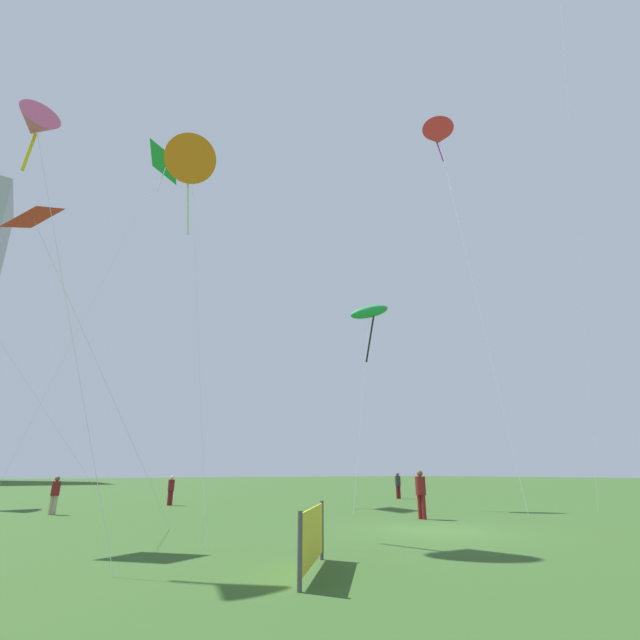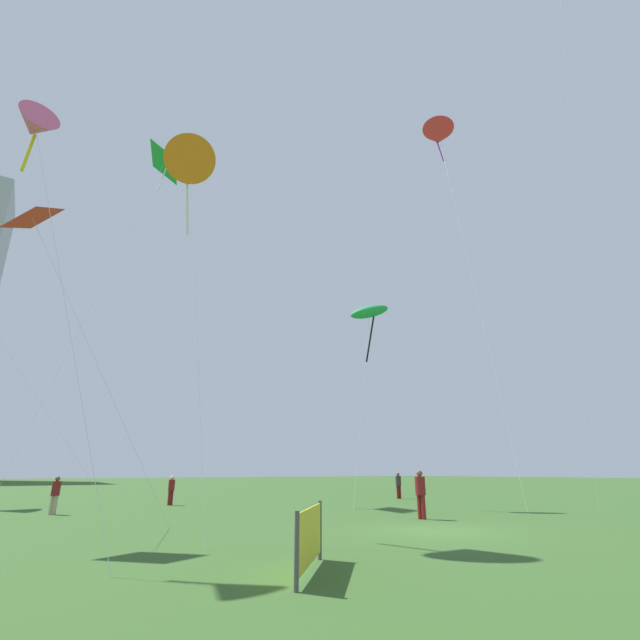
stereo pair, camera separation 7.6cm
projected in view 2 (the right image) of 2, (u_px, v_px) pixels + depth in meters
The scene contains 12 objects.
ground at pixel (437, 531), 14.49m from camera, with size 280.00×280.00×0.00m, color #335623.
person_standing_0 at pixel (171, 488), 25.68m from camera, with size 0.34×0.34×1.55m.
person_standing_1 at pixel (55, 492), 20.19m from camera, with size 0.35×0.35×1.58m.
person_standing_2 at pixel (420, 491), 18.29m from camera, with size 0.41×0.41×1.83m.
person_standing_3 at pixel (398, 483), 31.92m from camera, with size 0.38×0.38×1.71m.
kite_flying_0 at pixel (191, 164), 19.28m from camera, with size 2.66×6.28×15.26m.
kite_flying_1 at pixel (164, 165), 38.79m from camera, with size 8.78×2.82×27.46m.
kite_flying_4 at pixel (35, 125), 15.26m from camera, with size 3.70×6.77×13.47m.
kite_flying_5 at pixel (32, 218), 16.42m from camera, with size 6.29×2.00×10.95m.
kite_flying_6 at pixel (438, 136), 34.88m from camera, with size 5.47×7.48×27.18m.
kite_flying_7 at pixel (369, 313), 27.42m from camera, with size 4.50×3.48×11.37m.
event_banner at pixel (310, 536), 8.62m from camera, with size 1.92×2.16×1.17m.
Camera 2 is at (-11.90, -11.09, 1.78)m, focal length 25.84 mm.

